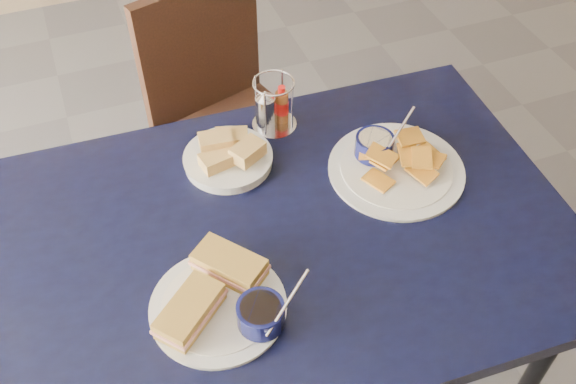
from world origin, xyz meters
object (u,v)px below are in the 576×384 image
object	(u,v)px
chair_far	(227,102)
condiment_caddy	(272,108)
dining_table	(282,249)
bread_basket	(228,155)
sandwich_plate	(223,298)
plantain_plate	(391,161)

from	to	relation	value
chair_far	condiment_caddy	bearing A→B (deg)	-89.44
dining_table	bread_basket	distance (m)	0.26
dining_table	sandwich_plate	xyz separation A→B (m)	(-0.17, -0.13, 0.09)
chair_far	condiment_caddy	xyz separation A→B (m)	(0.00, -0.43, 0.31)
bread_basket	condiment_caddy	bearing A→B (deg)	32.14
chair_far	condiment_caddy	world-z (taller)	condiment_caddy
dining_table	chair_far	bearing A→B (deg)	82.98
sandwich_plate	plantain_plate	xyz separation A→B (m)	(0.47, 0.22, -0.01)
bread_basket	sandwich_plate	bearing A→B (deg)	-108.78
dining_table	plantain_plate	size ratio (longest dim) A/B	4.09
bread_basket	condiment_caddy	size ratio (longest dim) A/B	1.50
chair_far	dining_table	bearing A→B (deg)	-97.02
dining_table	chair_far	xyz separation A→B (m)	(0.09, 0.75, -0.19)
chair_far	sandwich_plate	bearing A→B (deg)	-106.45
dining_table	chair_far	world-z (taller)	chair_far
chair_far	sandwich_plate	xyz separation A→B (m)	(-0.26, -0.88, 0.28)
plantain_plate	dining_table	bearing A→B (deg)	-163.44
sandwich_plate	plantain_plate	bearing A→B (deg)	25.35
sandwich_plate	bread_basket	xyz separation A→B (m)	(0.13, 0.37, -0.00)
plantain_plate	condiment_caddy	bearing A→B (deg)	131.52
sandwich_plate	bread_basket	distance (m)	0.39
bread_basket	condiment_caddy	xyz separation A→B (m)	(0.14, 0.09, 0.03)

